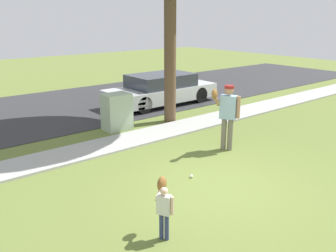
% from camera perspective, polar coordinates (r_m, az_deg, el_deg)
% --- Properties ---
extents(ground_plane, '(48.00, 48.00, 0.00)m').
position_cam_1_polar(ground_plane, '(10.25, -6.27, -2.62)').
color(ground_plane, olive).
extents(sidewalk_strip, '(36.00, 1.20, 0.06)m').
position_cam_1_polar(sidewalk_strip, '(10.32, -6.58, -2.32)').
color(sidewalk_strip, '#A3A39E').
rests_on(sidewalk_strip, ground).
extents(road_surface, '(36.00, 6.80, 0.02)m').
position_cam_1_polar(road_surface, '(14.64, -17.21, 2.76)').
color(road_surface, '#2D2D30').
rests_on(road_surface, ground).
extents(person_adult, '(0.87, 0.55, 1.75)m').
position_cam_1_polar(person_adult, '(9.42, 9.43, 2.43)').
color(person_adult, '#6B6656').
rests_on(person_adult, ground).
extents(person_child, '(0.39, 0.50, 0.97)m').
position_cam_1_polar(person_child, '(5.79, -0.73, -11.85)').
color(person_child, navy).
rests_on(person_child, ground).
extents(baseball, '(0.07, 0.07, 0.07)m').
position_cam_1_polar(baseball, '(8.03, 3.76, -8.01)').
color(baseball, white).
rests_on(baseball, ground).
extents(utility_cabinet, '(0.83, 0.62, 1.16)m').
position_cam_1_polar(utility_cabinet, '(11.30, -8.18, 2.25)').
color(utility_cabinet, '#9EB293').
rests_on(utility_cabinet, ground).
extents(parked_sedan_silver, '(4.60, 1.80, 1.23)m').
position_cam_1_polar(parked_sedan_silver, '(14.48, -1.12, 5.86)').
color(parked_sedan_silver, silver).
rests_on(parked_sedan_silver, road_surface).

